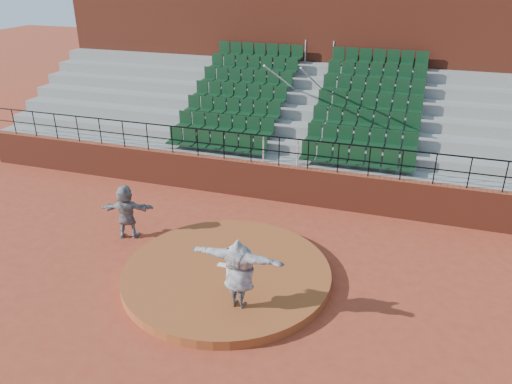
% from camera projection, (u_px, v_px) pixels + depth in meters
% --- Properties ---
extents(ground, '(90.00, 90.00, 0.00)m').
position_uv_depth(ground, '(227.00, 277.00, 13.25)').
color(ground, '#993922').
rests_on(ground, ground).
extents(pitchers_mound, '(5.50, 5.50, 0.25)m').
position_uv_depth(pitchers_mound, '(227.00, 273.00, 13.19)').
color(pitchers_mound, brown).
rests_on(pitchers_mound, ground).
extents(pitching_rubber, '(0.60, 0.15, 0.03)m').
position_uv_depth(pitching_rubber, '(229.00, 266.00, 13.26)').
color(pitching_rubber, white).
rests_on(pitching_rubber, pitchers_mound).
extents(boundary_wall, '(24.00, 0.30, 1.30)m').
position_uv_depth(boundary_wall, '(278.00, 183.00, 17.28)').
color(boundary_wall, maroon).
rests_on(boundary_wall, ground).
extents(wall_railing, '(24.04, 0.05, 1.03)m').
position_uv_depth(wall_railing, '(279.00, 145.00, 16.70)').
color(wall_railing, black).
rests_on(wall_railing, boundary_wall).
extents(seating_deck, '(24.00, 5.97, 4.63)m').
position_uv_depth(seating_deck, '(303.00, 130.00, 20.08)').
color(seating_deck, gray).
rests_on(seating_deck, ground).
extents(press_box_facade, '(24.00, 3.00, 7.10)m').
position_uv_depth(press_box_facade, '(325.00, 60.00, 22.60)').
color(press_box_facade, maroon).
rests_on(press_box_facade, ground).
extents(pitcher, '(2.21, 0.63, 1.79)m').
position_uv_depth(pitcher, '(239.00, 273.00, 11.43)').
color(pitcher, black).
rests_on(pitcher, pitchers_mound).
extents(fielder, '(1.64, 0.93, 1.69)m').
position_uv_depth(fielder, '(126.00, 211.00, 14.88)').
color(fielder, black).
rests_on(fielder, ground).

